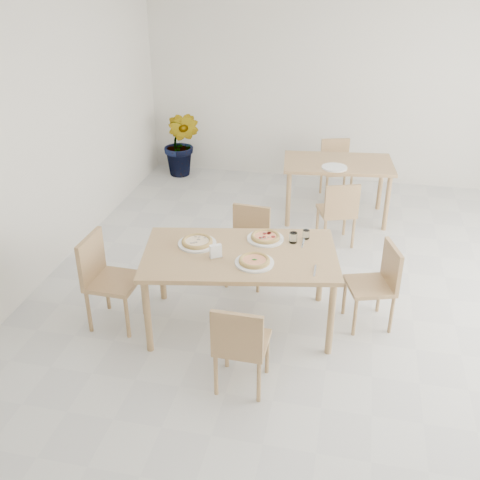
% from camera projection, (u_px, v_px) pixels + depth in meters
% --- Properties ---
extents(main_table, '(1.83, 1.25, 0.75)m').
position_uv_depth(main_table, '(240.00, 260.00, 4.91)').
color(main_table, tan).
rests_on(main_table, ground).
extents(chair_south, '(0.40, 0.40, 0.80)m').
position_uv_depth(chair_south, '(240.00, 342.00, 4.23)').
color(chair_south, tan).
rests_on(chair_south, ground).
extents(chair_north, '(0.42, 0.42, 0.79)m').
position_uv_depth(chair_north, '(249.00, 239.00, 5.73)').
color(chair_north, tan).
rests_on(chair_north, ground).
extents(chair_west, '(0.44, 0.44, 0.87)m').
position_uv_depth(chair_west, '(105.00, 274.00, 5.02)').
color(chair_west, tan).
rests_on(chair_west, ground).
extents(chair_east, '(0.50, 0.50, 0.79)m').
position_uv_depth(chair_east, '(379.00, 280.00, 5.03)').
color(chair_east, tan).
rests_on(chair_east, ground).
extents(plate_margherita, '(0.33, 0.33, 0.02)m').
position_uv_depth(plate_margherita, '(254.00, 263.00, 4.70)').
color(plate_margherita, white).
rests_on(plate_margherita, main_table).
extents(plate_mushroom, '(0.34, 0.34, 0.02)m').
position_uv_depth(plate_mushroom, '(197.00, 244.00, 5.00)').
color(plate_mushroom, white).
rests_on(plate_mushroom, main_table).
extents(plate_pepperoni, '(0.33, 0.33, 0.02)m').
position_uv_depth(plate_pepperoni, '(265.00, 239.00, 5.09)').
color(plate_pepperoni, white).
rests_on(plate_pepperoni, main_table).
extents(pizza_margherita, '(0.32, 0.32, 0.03)m').
position_uv_depth(pizza_margherita, '(254.00, 260.00, 4.69)').
color(pizza_margherita, '#E0BC69').
rests_on(pizza_margherita, plate_margherita).
extents(pizza_mushroom, '(0.32, 0.32, 0.03)m').
position_uv_depth(pizza_mushroom, '(197.00, 241.00, 4.99)').
color(pizza_mushroom, '#E0BC69').
rests_on(pizza_mushroom, plate_mushroom).
extents(pizza_pepperoni, '(0.27, 0.27, 0.03)m').
position_uv_depth(pizza_pepperoni, '(265.00, 236.00, 5.08)').
color(pizza_pepperoni, '#E0BC69').
rests_on(pizza_pepperoni, plate_pepperoni).
extents(tumbler_a, '(0.07, 0.07, 0.10)m').
position_uv_depth(tumbler_a, '(293.00, 238.00, 5.02)').
color(tumbler_a, white).
rests_on(tumbler_a, main_table).
extents(tumbler_b, '(0.06, 0.06, 0.08)m').
position_uv_depth(tumbler_b, '(306.00, 234.00, 5.09)').
color(tumbler_b, white).
rests_on(tumbler_b, main_table).
extents(napkin_holder, '(0.12, 0.10, 0.12)m').
position_uv_depth(napkin_holder, '(216.00, 252.00, 4.77)').
color(napkin_holder, silver).
rests_on(napkin_holder, main_table).
extents(fork_a, '(0.02, 0.19, 0.01)m').
position_uv_depth(fork_a, '(303.00, 243.00, 5.02)').
color(fork_a, silver).
rests_on(fork_a, main_table).
extents(fork_b, '(0.02, 0.19, 0.01)m').
position_uv_depth(fork_b, '(315.00, 271.00, 4.60)').
color(fork_b, silver).
rests_on(fork_b, main_table).
extents(second_table, '(1.41, 0.91, 0.75)m').
position_uv_depth(second_table, '(338.00, 169.00, 6.96)').
color(second_table, tan).
rests_on(second_table, ground).
extents(chair_back_s, '(0.50, 0.50, 0.79)m').
position_uv_depth(chair_back_s, '(339.00, 209.00, 6.37)').
color(chair_back_s, tan).
rests_on(chair_back_s, ground).
extents(chair_back_n, '(0.49, 0.49, 0.79)m').
position_uv_depth(chair_back_n, '(336.00, 164.00, 7.68)').
color(chair_back_n, tan).
rests_on(chair_back_n, ground).
extents(plate_empty, '(0.30, 0.30, 0.02)m').
position_uv_depth(plate_empty, '(334.00, 167.00, 6.72)').
color(plate_empty, white).
rests_on(plate_empty, second_table).
extents(potted_plant, '(0.63, 0.55, 1.00)m').
position_uv_depth(potted_plant, '(182.00, 144.00, 8.35)').
color(potted_plant, '#1C601D').
rests_on(potted_plant, ground).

